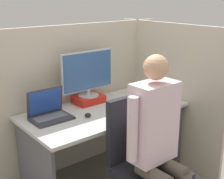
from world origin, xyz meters
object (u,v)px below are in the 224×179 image
at_px(paper_box, 88,99).
at_px(stapler, 157,95).
at_px(monitor, 88,73).
at_px(person, 158,135).
at_px(carrot_toy, 121,116).
at_px(office_chair, 142,160).
at_px(laptop, 50,113).

relative_size(paper_box, stapler, 1.75).
height_order(monitor, person, person).
relative_size(carrot_toy, office_chair, 0.13).
relative_size(monitor, stapler, 3.56).
height_order(paper_box, stapler, paper_box).
xyz_separation_m(laptop, carrot_toy, (0.48, -0.38, -0.03)).
xyz_separation_m(paper_box, monitor, (-0.00, 0.00, 0.27)).
bearing_deg(person, laptop, 113.26).
relative_size(monitor, carrot_toy, 4.45).
bearing_deg(laptop, stapler, -9.45).
bearing_deg(carrot_toy, laptop, 142.08).
distance_m(monitor, laptop, 0.57).
bearing_deg(office_chair, person, -90.55).
distance_m(paper_box, carrot_toy, 0.50).
distance_m(monitor, office_chair, 1.02).
height_order(monitor, office_chair, monitor).
height_order(paper_box, office_chair, office_chair).
height_order(laptop, person, person).
relative_size(monitor, person, 0.43).
relative_size(stapler, person, 0.12).
bearing_deg(office_chair, laptop, 117.29).
bearing_deg(person, paper_box, 83.86).
height_order(laptop, carrot_toy, laptop).
relative_size(carrot_toy, person, 0.10).
bearing_deg(carrot_toy, stapler, 15.61).
bearing_deg(laptop, paper_box, 14.13).
bearing_deg(stapler, paper_box, 154.15).
xyz_separation_m(monitor, laptop, (-0.49, -0.13, -0.25)).
relative_size(monitor, office_chair, 0.58).
relative_size(paper_box, person, 0.21).
xyz_separation_m(stapler, office_chair, (-0.76, -0.56, -0.24)).
height_order(carrot_toy, person, person).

